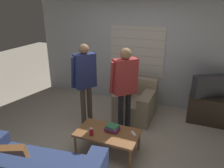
{
  "coord_description": "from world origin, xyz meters",
  "views": [
    {
      "loc": [
        1.39,
        -2.97,
        2.43
      ],
      "look_at": [
        -0.01,
        0.49,
        1.0
      ],
      "focal_mm": 35.0,
      "sensor_mm": 36.0,
      "label": 1
    }
  ],
  "objects_px": {
    "tv": "(213,86)",
    "person_right_standing": "(125,82)",
    "person_left_standing": "(85,77)",
    "armchair_beige": "(136,103)",
    "book_stack": "(112,128)",
    "coffee_table": "(108,134)",
    "soda_can": "(91,132)",
    "spare_remote": "(134,134)"
  },
  "relations": [
    {
      "from": "armchair_beige",
      "to": "person_right_standing",
      "type": "distance_m",
      "value": 1.05
    },
    {
      "from": "tv",
      "to": "book_stack",
      "type": "xyz_separation_m",
      "value": [
        -1.53,
        -1.7,
        -0.37
      ]
    },
    {
      "from": "coffee_table",
      "to": "person_left_standing",
      "type": "relative_size",
      "value": 0.61
    },
    {
      "from": "tv",
      "to": "person_right_standing",
      "type": "distance_m",
      "value": 1.91
    },
    {
      "from": "person_left_standing",
      "to": "coffee_table",
      "type": "bearing_deg",
      "value": -95.08
    },
    {
      "from": "coffee_table",
      "to": "person_left_standing",
      "type": "bearing_deg",
      "value": 139.85
    },
    {
      "from": "coffee_table",
      "to": "person_left_standing",
      "type": "distance_m",
      "value": 1.19
    },
    {
      "from": "soda_can",
      "to": "spare_remote",
      "type": "xyz_separation_m",
      "value": [
        0.63,
        0.28,
        -0.05
      ]
    },
    {
      "from": "person_right_standing",
      "to": "book_stack",
      "type": "height_order",
      "value": "person_right_standing"
    },
    {
      "from": "book_stack",
      "to": "armchair_beige",
      "type": "bearing_deg",
      "value": 88.55
    },
    {
      "from": "coffee_table",
      "to": "person_right_standing",
      "type": "relative_size",
      "value": 0.62
    },
    {
      "from": "armchair_beige",
      "to": "person_right_standing",
      "type": "xyz_separation_m",
      "value": [
        -0.03,
        -0.74,
        0.74
      ]
    },
    {
      "from": "person_left_standing",
      "to": "soda_can",
      "type": "distance_m",
      "value": 1.13
    },
    {
      "from": "person_right_standing",
      "to": "soda_can",
      "type": "height_order",
      "value": "person_right_standing"
    },
    {
      "from": "coffee_table",
      "to": "person_right_standing",
      "type": "height_order",
      "value": "person_right_standing"
    },
    {
      "from": "coffee_table",
      "to": "person_right_standing",
      "type": "distance_m",
      "value": 0.97
    },
    {
      "from": "coffee_table",
      "to": "book_stack",
      "type": "height_order",
      "value": "book_stack"
    },
    {
      "from": "tv",
      "to": "soda_can",
      "type": "bearing_deg",
      "value": 15.83
    },
    {
      "from": "tv",
      "to": "spare_remote",
      "type": "xyz_separation_m",
      "value": [
        -1.17,
        -1.67,
        -0.4
      ]
    },
    {
      "from": "book_stack",
      "to": "soda_can",
      "type": "bearing_deg",
      "value": -136.56
    },
    {
      "from": "coffee_table",
      "to": "person_right_standing",
      "type": "bearing_deg",
      "value": 84.67
    },
    {
      "from": "soda_can",
      "to": "spare_remote",
      "type": "relative_size",
      "value": 1.01
    },
    {
      "from": "armchair_beige",
      "to": "book_stack",
      "type": "distance_m",
      "value": 1.33
    },
    {
      "from": "armchair_beige",
      "to": "spare_remote",
      "type": "xyz_separation_m",
      "value": [
        0.33,
        -1.3,
        0.08
      ]
    },
    {
      "from": "person_right_standing",
      "to": "coffee_table",
      "type": "bearing_deg",
      "value": -140.63
    },
    {
      "from": "person_left_standing",
      "to": "tv",
      "type": "bearing_deg",
      "value": -28.34
    },
    {
      "from": "tv",
      "to": "soda_can",
      "type": "relative_size",
      "value": 6.52
    },
    {
      "from": "armchair_beige",
      "to": "soda_can",
      "type": "distance_m",
      "value": 1.61
    },
    {
      "from": "coffee_table",
      "to": "armchair_beige",
      "type": "bearing_deg",
      "value": 86.31
    },
    {
      "from": "coffee_table",
      "to": "soda_can",
      "type": "height_order",
      "value": "soda_can"
    },
    {
      "from": "armchair_beige",
      "to": "book_stack",
      "type": "height_order",
      "value": "armchair_beige"
    },
    {
      "from": "book_stack",
      "to": "person_left_standing",
      "type": "bearing_deg",
      "value": 145.45
    },
    {
      "from": "tv",
      "to": "person_right_standing",
      "type": "relative_size",
      "value": 0.49
    },
    {
      "from": "coffee_table",
      "to": "spare_remote",
      "type": "height_order",
      "value": "spare_remote"
    },
    {
      "from": "spare_remote",
      "to": "coffee_table",
      "type": "bearing_deg",
      "value": 152.31
    },
    {
      "from": "armchair_beige",
      "to": "person_right_standing",
      "type": "height_order",
      "value": "person_right_standing"
    },
    {
      "from": "tv",
      "to": "person_left_standing",
      "type": "distance_m",
      "value": 2.6
    },
    {
      "from": "tv",
      "to": "armchair_beige",
      "type": "bearing_deg",
      "value": -17.48
    },
    {
      "from": "coffee_table",
      "to": "soda_can",
      "type": "xyz_separation_m",
      "value": [
        -0.21,
        -0.18,
        0.1
      ]
    },
    {
      "from": "tv",
      "to": "person_left_standing",
      "type": "xyz_separation_m",
      "value": [
        -2.31,
        -1.16,
        0.27
      ]
    },
    {
      "from": "soda_can",
      "to": "spare_remote",
      "type": "bearing_deg",
      "value": 23.89
    },
    {
      "from": "armchair_beige",
      "to": "spare_remote",
      "type": "height_order",
      "value": "armchair_beige"
    }
  ]
}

